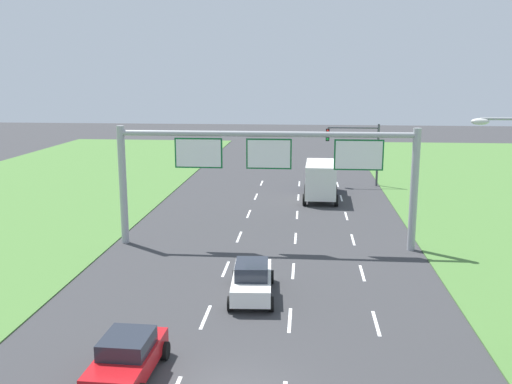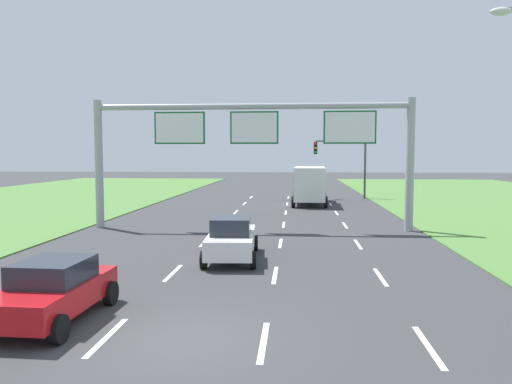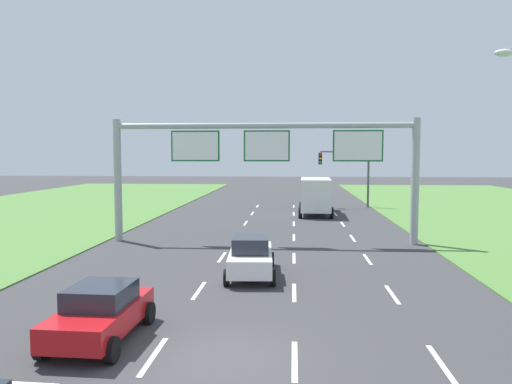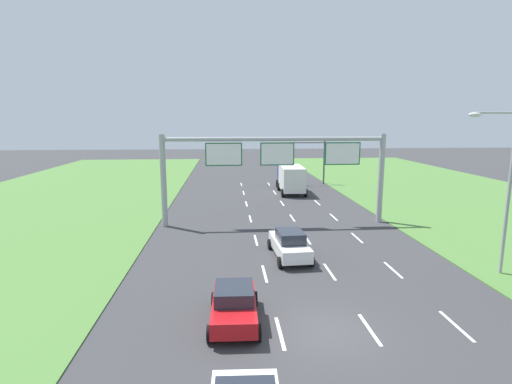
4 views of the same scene
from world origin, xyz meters
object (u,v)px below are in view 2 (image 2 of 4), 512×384
object	(u,v)px
car_near_red	(231,238)
sign_gantry	(253,138)
box_truck	(310,184)
traffic_light_mast	(344,156)
car_lead_silver	(53,290)

from	to	relation	value
car_near_red	sign_gantry	xyz separation A→B (m)	(0.19, 7.79, 4.11)
box_truck	traffic_light_mast	world-z (taller)	traffic_light_mast
car_near_red	sign_gantry	bearing A→B (deg)	85.22
car_near_red	traffic_light_mast	size ratio (longest dim) A/B	0.81
car_near_red	traffic_light_mast	distance (m)	28.17
sign_gantry	traffic_light_mast	world-z (taller)	sign_gantry
sign_gantry	traffic_light_mast	distance (m)	20.50
traffic_light_mast	box_truck	bearing A→B (deg)	-120.51
car_near_red	car_lead_silver	distance (m)	8.18
car_near_red	traffic_light_mast	world-z (taller)	traffic_light_mast
box_truck	traffic_light_mast	xyz separation A→B (m)	(3.23, 5.48, 2.21)
car_lead_silver	traffic_light_mast	distance (m)	36.21
car_near_red	traffic_light_mast	xyz separation A→B (m)	(6.82, 27.16, 3.05)
car_near_red	traffic_light_mast	bearing A→B (deg)	72.55
car_lead_silver	box_truck	distance (m)	29.96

